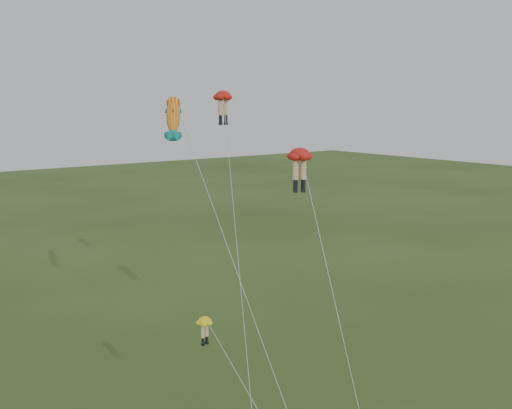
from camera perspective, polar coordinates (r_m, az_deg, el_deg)
legs_kite_red_high at (r=39.36m, az=-3.27°, el=10.04°), size 7.16×13.09×19.32m
legs_kite_red_mid at (r=32.74m, az=4.47°, el=4.33°), size 2.01×7.47×15.94m
legs_kite_yellow at (r=28.46m, az=-4.52°, el=-12.78°), size 3.32×5.05×8.18m
fish_kite at (r=33.66m, az=-8.20°, el=8.68°), size 3.15×11.39×19.11m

